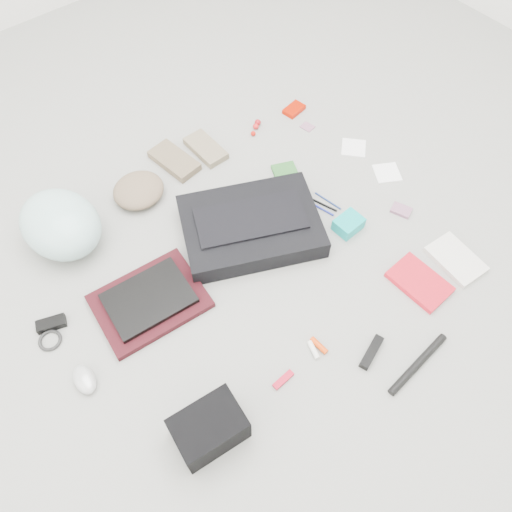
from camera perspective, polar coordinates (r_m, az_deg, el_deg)
ground_plane at (r=1.88m, az=-0.00°, el=-0.82°), size 4.00×4.00×0.00m
messenger_bag at (r=1.92m, az=-0.60°, el=3.43°), size 0.62×0.55×0.09m
bag_flap at (r=1.88m, az=-0.61°, el=4.30°), size 0.45×0.34×0.01m
laptop_sleeve at (r=1.82m, az=-12.04°, el=-5.09°), size 0.40×0.32×0.03m
laptop at (r=1.80m, az=-12.16°, el=-4.75°), size 0.31×0.24×0.02m
bike_helmet at (r=1.99m, az=-21.43°, el=3.39°), size 0.32×0.38×0.20m
beanie at (r=2.10m, az=-13.28°, el=7.33°), size 0.24×0.23×0.07m
mitten_left at (r=2.20m, az=-9.32°, el=10.71°), size 0.14×0.24×0.03m
mitten_right at (r=2.24m, az=-5.77°, el=12.13°), size 0.10×0.20×0.03m
power_brick at (r=1.88m, az=-22.35°, el=-7.18°), size 0.11×0.08×0.03m
cable_coil at (r=1.86m, az=-22.47°, el=-8.90°), size 0.08×0.08×0.01m
mouse at (r=1.75m, az=-19.02°, el=-13.18°), size 0.08×0.12×0.04m
camera_bag at (r=1.58m, az=-5.39°, el=-19.03°), size 0.22×0.17×0.14m
multitool at (r=1.68m, az=3.13°, el=-13.94°), size 0.08×0.03×0.01m
toiletry_tube_white at (r=1.72m, az=6.58°, el=-10.60°), size 0.04×0.07×0.02m
toiletry_tube_orange at (r=1.73m, az=7.20°, el=-10.10°), size 0.02×0.07×0.02m
u_lock at (r=1.75m, az=13.06°, el=-10.66°), size 0.13×0.07×0.03m
bike_pump at (r=1.77m, az=18.02°, el=-11.65°), size 0.29×0.05×0.03m
book_red at (r=1.92m, az=18.17°, el=-2.85°), size 0.15×0.22×0.02m
book_white at (r=2.02m, az=21.87°, el=-0.35°), size 0.15×0.22×0.02m
notepad at (r=2.14m, az=3.50°, el=9.21°), size 0.14×0.16×0.02m
pen_blue at (r=2.04m, az=7.05°, el=5.64°), size 0.05×0.15×0.01m
pen_black at (r=2.06m, az=7.28°, el=6.05°), size 0.06×0.15×0.01m
pen_navy at (r=2.07m, az=8.22°, el=6.26°), size 0.03×0.13×0.01m
accordion_wallet at (r=1.98m, az=10.51°, el=3.61°), size 0.11×0.09×0.05m
card_deck at (r=2.10m, az=16.26°, el=5.05°), size 0.08×0.09×0.01m
napkin_top at (r=2.29m, az=11.10°, el=12.05°), size 0.15×0.15×0.01m
napkin_bottom at (r=2.22m, az=14.74°, el=9.18°), size 0.14×0.14×0.01m
lollipop_a at (r=2.30m, az=-0.31°, el=13.83°), size 0.03×0.03×0.02m
lollipop_b at (r=2.33m, az=-0.03°, el=14.59°), size 0.03×0.03×0.03m
lollipop_c at (r=2.35m, az=0.20°, el=15.02°), size 0.03×0.03×0.03m
altoids_tin at (r=2.43m, az=4.36°, el=16.36°), size 0.11×0.08×0.02m
stamp_sheet at (r=2.36m, az=5.89°, el=14.48°), size 0.06×0.06×0.00m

